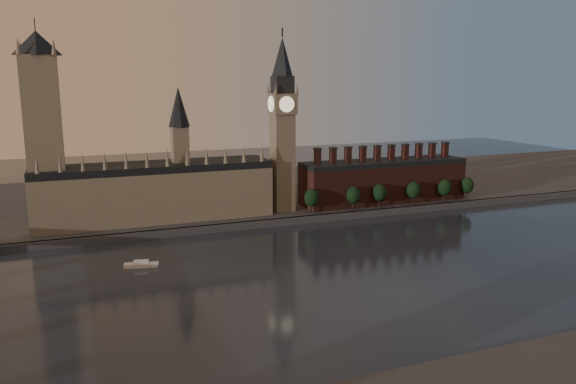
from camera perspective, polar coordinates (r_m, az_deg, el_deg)
name	(u,v)px	position (r m, az deg, el deg)	size (l,w,h in m)	color
ground	(353,276)	(242.34, 6.59, -8.48)	(900.00, 900.00, 0.00)	black
north_bank	(236,194)	(402.02, -5.34, -0.18)	(900.00, 182.00, 4.00)	#434247
palace_of_westminster	(156,189)	(324.39, -13.25, 0.33)	(130.00, 30.30, 74.00)	#796C56
victoria_tower	(43,125)	(316.87, -23.61, 6.28)	(24.00, 24.00, 108.00)	#796C56
big_ben	(282,123)	(333.49, -0.57, 7.03)	(15.00, 15.00, 107.00)	#796C56
chimney_block	(383,180)	(368.96, 9.66, 1.18)	(110.00, 25.00, 37.00)	#4A221C
embankment_tree_0	(311,198)	(330.87, 2.40, -0.60)	(8.60, 8.60, 14.88)	black
embankment_tree_1	(353,195)	(341.24, 6.65, -0.30)	(8.60, 8.60, 14.88)	black
embankment_tree_2	(379,193)	(350.38, 9.26, -0.07)	(8.60, 8.60, 14.88)	black
embankment_tree_3	(413,190)	(362.61, 12.62, 0.19)	(8.60, 8.60, 14.88)	black
embankment_tree_4	(444,188)	(376.27, 15.61, 0.44)	(8.60, 8.60, 14.88)	black
embankment_tree_5	(467,185)	(388.50, 17.73, 0.65)	(8.60, 8.60, 14.88)	black
river_boat	(141,264)	(259.93, -14.69, -7.13)	(15.56, 7.61, 3.00)	silver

